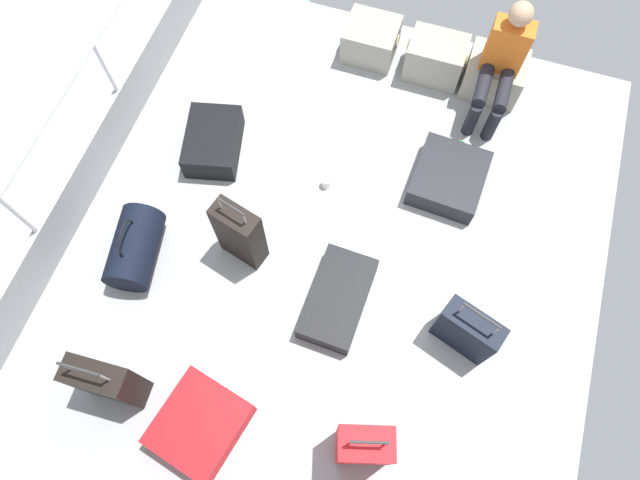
% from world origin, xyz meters
% --- Properties ---
extents(ground_plane, '(4.40, 5.20, 0.06)m').
position_xyz_m(ground_plane, '(0.00, 0.00, -0.03)').
color(ground_plane, '#939699').
extents(gunwale_port, '(0.06, 5.20, 0.45)m').
position_xyz_m(gunwale_port, '(-2.17, 0.00, 0.23)').
color(gunwale_port, '#939699').
rests_on(gunwale_port, ground_plane).
extents(railing_port, '(0.04, 4.20, 1.02)m').
position_xyz_m(railing_port, '(-2.17, 0.00, 0.78)').
color(railing_port, silver).
rests_on(railing_port, ground_plane).
extents(cargo_crate_0, '(0.53, 0.45, 0.35)m').
position_xyz_m(cargo_crate_0, '(-0.30, 2.16, 0.18)').
color(cargo_crate_0, gray).
rests_on(cargo_crate_0, ground_plane).
extents(cargo_crate_1, '(0.56, 0.39, 0.40)m').
position_xyz_m(cargo_crate_1, '(0.34, 2.11, 0.20)').
color(cargo_crate_1, gray).
rests_on(cargo_crate_1, ground_plane).
extents(cargo_crate_2, '(0.56, 0.44, 0.37)m').
position_xyz_m(cargo_crate_2, '(0.90, 2.10, 0.19)').
color(cargo_crate_2, '#9E9989').
rests_on(cargo_crate_2, ground_plane).
extents(passenger_seated, '(0.34, 0.66, 1.07)m').
position_xyz_m(passenger_seated, '(0.90, 1.92, 0.56)').
color(passenger_seated, orange).
rests_on(passenger_seated, ground_plane).
extents(suitcase_0, '(0.59, 0.73, 0.25)m').
position_xyz_m(suitcase_0, '(-1.32, 0.65, 0.13)').
color(suitcase_0, black).
rests_on(suitcase_0, ground_plane).
extents(suitcase_1, '(0.62, 0.68, 0.22)m').
position_xyz_m(suitcase_1, '(0.75, 0.95, 0.11)').
color(suitcase_1, black).
rests_on(suitcase_1, ground_plane).
extents(suitcase_2, '(0.68, 0.73, 0.24)m').
position_xyz_m(suitcase_2, '(-0.49, -1.61, 0.12)').
color(suitcase_2, red).
rests_on(suitcase_2, ground_plane).
extents(suitcase_3, '(0.40, 0.27, 0.85)m').
position_xyz_m(suitcase_3, '(-0.70, -0.20, 0.35)').
color(suitcase_3, black).
rests_on(suitcase_3, ground_plane).
extents(suitcase_4, '(0.46, 0.22, 0.85)m').
position_xyz_m(suitcase_4, '(-1.19, -1.54, 0.32)').
color(suitcase_4, black).
rests_on(suitcase_4, ground_plane).
extents(suitcase_5, '(0.46, 0.79, 0.20)m').
position_xyz_m(suitcase_5, '(0.17, -0.38, 0.10)').
color(suitcase_5, black).
rests_on(suitcase_5, ground_plane).
extents(suitcase_6, '(0.49, 0.32, 0.70)m').
position_xyz_m(suitcase_6, '(1.17, -0.37, 0.27)').
color(suitcase_6, black).
rests_on(suitcase_6, ground_plane).
extents(suitcase_7, '(0.41, 0.31, 0.84)m').
position_xyz_m(suitcase_7, '(0.66, -1.39, 0.34)').
color(suitcase_7, red).
rests_on(suitcase_7, ground_plane).
extents(duffel_bag, '(0.47, 0.69, 0.52)m').
position_xyz_m(duffel_bag, '(-1.52, -0.51, 0.18)').
color(duffel_bag, black).
rests_on(duffel_bag, ground_plane).
extents(paper_cup, '(0.08, 0.08, 0.10)m').
position_xyz_m(paper_cup, '(-0.25, 0.61, 0.05)').
color(paper_cup, white).
rests_on(paper_cup, ground_plane).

